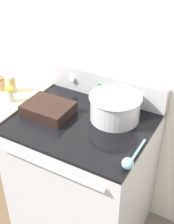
# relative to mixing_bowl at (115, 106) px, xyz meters

# --- Properties ---
(kitchen_wall) EXTENTS (8.00, 0.05, 2.50)m
(kitchen_wall) POSITION_rel_mixing_bowl_xyz_m (-0.15, 0.26, 0.22)
(kitchen_wall) COLOR silver
(kitchen_wall) RESTS_ON ground_plane
(stove_range) EXTENTS (0.80, 0.70, 0.95)m
(stove_range) POSITION_rel_mixing_bowl_xyz_m (-0.15, -0.12, -0.56)
(stove_range) COLOR #BCBCC1
(stove_range) RESTS_ON ground_plane
(control_panel) EXTENTS (0.80, 0.07, 0.17)m
(control_panel) POSITION_rel_mixing_bowl_xyz_m (-0.15, 0.20, -0.00)
(control_panel) COLOR #BCBCC1
(control_panel) RESTS_ON stove_range
(side_counter) EXTENTS (0.61, 0.67, 0.96)m
(side_counter) POSITION_rel_mixing_bowl_xyz_m (-0.86, -0.12, -0.55)
(side_counter) COLOR #896B4C
(side_counter) RESTS_ON ground_plane
(mixing_bowl) EXTENTS (0.31, 0.31, 0.16)m
(mixing_bowl) POSITION_rel_mixing_bowl_xyz_m (0.00, 0.00, 0.00)
(mixing_bowl) COLOR silver
(mixing_bowl) RESTS_ON stove_range
(casserole_dish) EXTENTS (0.28, 0.22, 0.07)m
(casserole_dish) POSITION_rel_mixing_bowl_xyz_m (-0.37, -0.15, -0.05)
(casserole_dish) COLOR black
(casserole_dish) RESTS_ON stove_range
(ladle) EXTENTS (0.06, 0.27, 0.06)m
(ladle) POSITION_rel_mixing_bowl_xyz_m (0.23, -0.33, -0.06)
(ladle) COLOR #7AB2C6
(ladle) RESTS_ON stove_range
(spice_jar_yellow_cap) EXTENTS (0.05, 0.05, 0.09)m
(spice_jar_yellow_cap) POSITION_rel_mixing_bowl_xyz_m (-0.66, -0.17, -0.03)
(spice_jar_yellow_cap) COLOR beige
(spice_jar_yellow_cap) RESTS_ON side_counter
(spice_jar_white_cap) EXTENTS (0.06, 0.06, 0.12)m
(spice_jar_white_cap) POSITION_rel_mixing_bowl_xyz_m (-0.73, -0.06, -0.02)
(spice_jar_white_cap) COLOR tan
(spice_jar_white_cap) RESTS_ON side_counter
(spice_jar_brown_cap) EXTENTS (0.06, 0.06, 0.09)m
(spice_jar_brown_cap) POSITION_rel_mixing_bowl_xyz_m (-0.81, -0.08, -0.03)
(spice_jar_brown_cap) COLOR tan
(spice_jar_brown_cap) RESTS_ON side_counter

